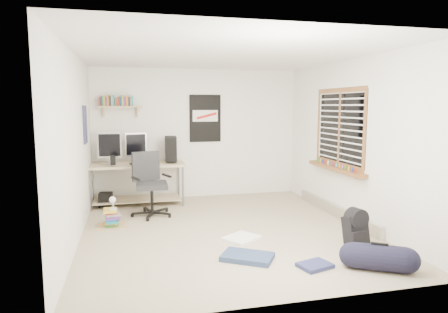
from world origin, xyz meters
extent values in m
cube|color=gray|center=(0.00, 0.00, -0.01)|extent=(4.00, 4.50, 0.01)
cube|color=white|center=(0.00, 0.00, 2.50)|extent=(4.00, 4.50, 0.01)
cube|color=silver|center=(0.00, 2.25, 1.25)|extent=(4.00, 0.01, 2.50)
cube|color=silver|center=(-2.00, 0.00, 1.25)|extent=(0.01, 4.50, 2.50)
cube|color=silver|center=(2.00, 0.00, 1.25)|extent=(0.01, 4.50, 2.50)
cube|color=#CBC38D|center=(-1.20, 1.85, 0.36)|extent=(1.78, 0.92, 0.78)
cube|color=#B5B6BB|center=(-1.66, 1.86, 1.01)|extent=(0.41, 0.12, 0.45)
cube|color=#A4A3A8|center=(-1.19, 2.00, 1.00)|extent=(0.40, 0.17, 0.43)
cube|color=black|center=(-0.57, 1.88, 1.01)|extent=(0.23, 0.44, 0.45)
cube|color=black|center=(-1.13, 1.60, 0.79)|extent=(0.39, 0.21, 0.02)
cube|color=black|center=(-1.60, 1.58, 0.87)|extent=(0.09, 0.09, 0.17)
cube|color=black|center=(-1.09, 1.72, 0.88)|extent=(0.11, 0.11, 0.19)
cube|color=#272729|center=(-0.98, 1.02, 0.49)|extent=(0.88, 0.88, 1.05)
cube|color=tan|center=(-1.45, 2.14, 1.78)|extent=(0.80, 0.22, 0.24)
cube|color=black|center=(0.15, 2.23, 1.55)|extent=(0.62, 0.03, 0.92)
cube|color=navy|center=(-1.99, 1.20, 1.50)|extent=(0.02, 0.42, 0.60)
cube|color=brown|center=(1.95, 0.30, 1.45)|extent=(0.10, 1.50, 1.26)
cube|color=#B7B2A8|center=(1.96, 0.30, 0.09)|extent=(0.08, 2.50, 0.18)
cube|color=black|center=(1.48, -1.05, 0.20)|extent=(0.33, 0.28, 0.39)
cylinder|color=black|center=(1.31, -1.79, 0.14)|extent=(0.39, 0.39, 0.57)
cube|color=white|center=(0.13, -0.47, 0.02)|extent=(0.57, 0.56, 0.04)
cube|color=navy|center=(0.00, -1.16, 0.03)|extent=(0.69, 0.63, 0.06)
cube|color=#232850|center=(0.67, -1.56, 0.03)|extent=(0.41, 0.35, 0.04)
cube|color=olive|center=(-1.59, 0.56, 0.15)|extent=(0.59, 0.54, 0.32)
cube|color=silver|center=(-1.57, 0.54, 0.38)|extent=(0.16, 0.20, 0.18)
cube|color=black|center=(-1.75, 1.75, 0.14)|extent=(0.24, 0.24, 0.25)
camera|label=1|loc=(-1.32, -5.47, 1.80)|focal=32.00mm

